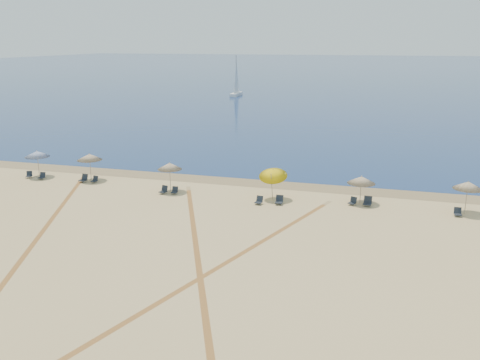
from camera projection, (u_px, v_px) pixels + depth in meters
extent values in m
plane|color=tan|center=(123.00, 323.00, 22.46)|extent=(160.00, 160.00, 0.00)
plane|color=#0C2151|center=(356.00, 68.00, 231.32)|extent=(500.00, 500.00, 0.00)
plane|color=olive|center=(252.00, 182.00, 44.73)|extent=(500.00, 500.00, 0.00)
cylinder|color=gray|center=(38.00, 164.00, 46.32)|extent=(0.05, 0.05, 2.32)
cone|color=white|center=(37.00, 154.00, 46.04)|extent=(2.24, 2.24, 0.55)
sphere|color=gray|center=(37.00, 151.00, 45.96)|extent=(0.08, 0.08, 0.08)
cylinder|color=gray|center=(90.00, 168.00, 45.11)|extent=(0.05, 0.05, 2.32)
cone|color=beige|center=(89.00, 157.00, 44.84)|extent=(2.24, 2.24, 0.55)
sphere|color=gray|center=(89.00, 154.00, 44.76)|extent=(0.08, 0.08, 0.08)
cylinder|color=gray|center=(170.00, 178.00, 41.79)|extent=(0.05, 0.05, 2.34)
cone|color=beige|center=(170.00, 166.00, 41.51)|extent=(2.04, 2.04, 0.55)
sphere|color=gray|center=(170.00, 163.00, 41.43)|extent=(0.08, 0.08, 0.08)
cylinder|color=gray|center=(272.00, 187.00, 39.37)|extent=(0.05, 0.89, 2.33)
cone|color=yellow|center=(273.00, 173.00, 39.43)|extent=(2.27, 2.32, 1.29)
sphere|color=gray|center=(273.00, 169.00, 39.35)|extent=(0.08, 0.08, 0.08)
cylinder|color=gray|center=(361.00, 190.00, 38.82)|extent=(0.05, 0.05, 2.03)
cone|color=beige|center=(361.00, 180.00, 38.59)|extent=(2.17, 2.17, 0.55)
sphere|color=gray|center=(362.00, 176.00, 38.51)|extent=(0.08, 0.08, 0.08)
cylinder|color=gray|center=(466.00, 198.00, 36.51)|extent=(0.05, 0.05, 2.28)
cone|color=beige|center=(468.00, 185.00, 36.24)|extent=(2.12, 2.12, 0.55)
sphere|color=gray|center=(469.00, 181.00, 36.16)|extent=(0.08, 0.08, 0.08)
cube|color=black|center=(29.00, 176.00, 46.08)|extent=(0.66, 0.66, 0.05)
cube|color=black|center=(29.00, 173.00, 46.26)|extent=(0.53, 0.36, 0.45)
cylinder|color=#A5A5AD|center=(25.00, 178.00, 45.91)|extent=(0.02, 0.02, 0.16)
cylinder|color=#A5A5AD|center=(30.00, 178.00, 45.96)|extent=(0.02, 0.02, 0.16)
cube|color=black|center=(41.00, 178.00, 45.59)|extent=(0.55, 0.55, 0.05)
cube|color=black|center=(43.00, 175.00, 45.77)|extent=(0.53, 0.22, 0.47)
cylinder|color=#A5A5AD|center=(38.00, 179.00, 45.48)|extent=(0.02, 0.02, 0.17)
cylinder|color=#A5A5AD|center=(42.00, 179.00, 45.39)|extent=(0.02, 0.02, 0.17)
cube|color=black|center=(83.00, 180.00, 44.63)|extent=(0.67, 0.67, 0.05)
cube|color=black|center=(85.00, 177.00, 44.82)|extent=(0.62, 0.30, 0.53)
cylinder|color=#A5A5AD|center=(80.00, 182.00, 44.54)|extent=(0.03, 0.03, 0.20)
cylinder|color=#A5A5AD|center=(84.00, 182.00, 44.37)|extent=(0.03, 0.03, 0.20)
cube|color=black|center=(94.00, 181.00, 44.53)|extent=(0.55, 0.55, 0.04)
cube|color=black|center=(96.00, 178.00, 44.69)|extent=(0.51, 0.24, 0.44)
cylinder|color=#A5A5AD|center=(91.00, 182.00, 44.45)|extent=(0.02, 0.02, 0.16)
cylinder|color=#A5A5AD|center=(95.00, 183.00, 44.31)|extent=(0.02, 0.02, 0.16)
cube|color=black|center=(163.00, 192.00, 41.30)|extent=(0.65, 0.65, 0.05)
cube|color=black|center=(165.00, 188.00, 41.47)|extent=(0.58, 0.31, 0.49)
cylinder|color=#A5A5AD|center=(160.00, 193.00, 41.24)|extent=(0.02, 0.02, 0.18)
cylinder|color=#A5A5AD|center=(164.00, 194.00, 41.04)|extent=(0.02, 0.02, 0.18)
cube|color=black|center=(174.00, 192.00, 41.26)|extent=(0.50, 0.50, 0.04)
cube|color=black|center=(175.00, 189.00, 41.43)|extent=(0.50, 0.19, 0.44)
cylinder|color=#A5A5AD|center=(171.00, 194.00, 41.16)|extent=(0.02, 0.02, 0.16)
cylinder|color=#A5A5AD|center=(176.00, 194.00, 41.07)|extent=(0.02, 0.02, 0.16)
cube|color=black|center=(258.00, 202.00, 38.65)|extent=(0.60, 0.60, 0.05)
cube|color=black|center=(260.00, 199.00, 38.81)|extent=(0.55, 0.27, 0.47)
cylinder|color=#A5A5AD|center=(255.00, 204.00, 38.58)|extent=(0.02, 0.02, 0.17)
cylinder|color=#A5A5AD|center=(260.00, 205.00, 38.41)|extent=(0.02, 0.02, 0.17)
cube|color=black|center=(279.00, 202.00, 38.61)|extent=(0.59, 0.59, 0.05)
cube|color=black|center=(280.00, 198.00, 38.80)|extent=(0.58, 0.22, 0.51)
cylinder|color=#A5A5AD|center=(275.00, 204.00, 38.49)|extent=(0.03, 0.03, 0.19)
cylinder|color=#A5A5AD|center=(281.00, 205.00, 38.38)|extent=(0.03, 0.03, 0.19)
cube|color=black|center=(352.00, 203.00, 38.50)|extent=(0.67, 0.67, 0.05)
cube|color=black|center=(354.00, 200.00, 38.62)|extent=(0.54, 0.38, 0.45)
cylinder|color=#A5A5AD|center=(349.00, 204.00, 38.48)|extent=(0.02, 0.02, 0.17)
cylinder|color=#A5A5AD|center=(354.00, 205.00, 38.23)|extent=(0.02, 0.02, 0.17)
cube|color=black|center=(367.00, 204.00, 38.23)|extent=(0.67, 0.67, 0.06)
cube|color=black|center=(368.00, 199.00, 38.42)|extent=(0.63, 0.29, 0.54)
cylinder|color=#A5A5AD|center=(364.00, 206.00, 38.14)|extent=(0.03, 0.03, 0.20)
cylinder|color=#A5A5AD|center=(370.00, 206.00, 37.96)|extent=(0.03, 0.03, 0.20)
cube|color=black|center=(458.00, 214.00, 36.02)|extent=(0.52, 0.52, 0.05)
cube|color=black|center=(458.00, 210.00, 36.19)|extent=(0.51, 0.20, 0.46)
cylinder|color=#A5A5AD|center=(455.00, 216.00, 35.92)|extent=(0.02, 0.02, 0.17)
cylinder|color=#A5A5AD|center=(461.00, 216.00, 35.82)|extent=(0.02, 0.02, 0.17)
cube|color=white|center=(236.00, 94.00, 114.20)|extent=(1.69, 6.14, 0.67)
cylinder|color=gray|center=(236.00, 75.00, 113.02)|extent=(0.13, 0.13, 8.89)
plane|color=tan|center=(198.00, 259.00, 29.02)|extent=(36.76, 36.76, 0.00)
plane|color=tan|center=(197.00, 252.00, 30.07)|extent=(36.76, 36.76, 0.00)
plane|color=tan|center=(213.00, 270.00, 27.61)|extent=(35.83, 35.83, 0.00)
plane|color=tan|center=(225.00, 263.00, 28.48)|extent=(35.83, 35.83, 0.00)
plane|color=tan|center=(47.00, 226.00, 34.25)|extent=(36.25, 36.25, 0.00)
plane|color=tan|center=(51.00, 220.00, 35.30)|extent=(36.25, 36.25, 0.00)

